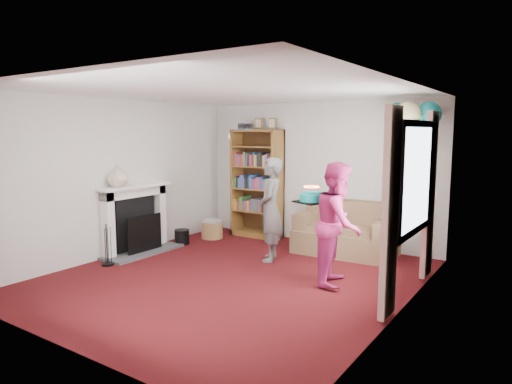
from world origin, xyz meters
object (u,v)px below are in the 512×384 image
Objects in this scene: birthday_cake at (311,198)px; person_striped at (270,210)px; bookcase at (258,185)px; sofa at (347,234)px; person_magenta at (338,223)px.

person_striped is at bearing 155.55° from birthday_cake.
bookcase is 2.04m from sofa.
person_striped reaches higher than birthday_cake.
bookcase is 1.69m from person_striped.
birthday_cake is at bearing -40.40° from bookcase.
sofa is 4.26× the size of birthday_cake.
person_striped is (-0.82, -1.04, 0.47)m from sofa.
person_striped is 1.38m from person_magenta.
bookcase is 2.61m from birthday_cake.
sofa is at bearing 93.05° from birthday_cake.
sofa is 1.65m from birthday_cake.
birthday_cake is (0.08, -1.45, 0.78)m from sofa.
birthday_cake is at bearing 38.13° from person_striped.
birthday_cake is (-0.41, 0.02, 0.30)m from person_magenta.
person_striped is 4.24× the size of birthday_cake.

